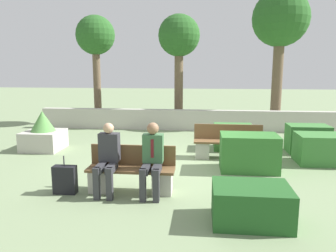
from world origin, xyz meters
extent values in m
plane|color=gray|center=(0.00, 0.00, 0.00)|extent=(60.00, 60.00, 0.00)
cube|color=#B7B2A8|center=(0.00, 4.71, 0.39)|extent=(11.28, 0.30, 0.78)
cube|color=brown|center=(-0.69, -1.77, 0.45)|extent=(1.69, 0.44, 0.05)
cube|color=brown|center=(-0.69, -1.53, 0.67)|extent=(1.69, 0.04, 0.40)
cube|color=#B7B2A8|center=(-1.30, -1.77, 0.21)|extent=(0.36, 0.40, 0.42)
cube|color=#B7B2A8|center=(-0.07, -1.77, 0.21)|extent=(0.36, 0.40, 0.42)
cube|color=brown|center=(1.36, 0.83, 0.45)|extent=(1.82, 0.44, 0.05)
cube|color=brown|center=(1.36, 1.07, 0.67)|extent=(1.82, 0.04, 0.40)
cube|color=#B7B2A8|center=(0.68, 0.83, 0.21)|extent=(0.36, 0.40, 0.42)
cube|color=#B7B2A8|center=(2.04, 0.83, 0.21)|extent=(0.36, 0.40, 0.42)
cube|color=#333338|center=(-0.35, -1.98, 0.54)|extent=(0.14, 0.46, 0.13)
cube|color=#333338|center=(-0.15, -1.98, 0.54)|extent=(0.14, 0.46, 0.13)
cube|color=#333338|center=(-0.37, -2.21, 0.30)|extent=(0.11, 0.11, 0.60)
cube|color=#333338|center=(-0.13, -2.21, 0.30)|extent=(0.11, 0.11, 0.60)
cube|color=#3D6B42|center=(-0.25, -1.74, 0.87)|extent=(0.38, 0.22, 0.54)
sphere|color=#936B4C|center=(-0.25, -1.76, 1.26)|extent=(0.22, 0.22, 0.22)
cube|color=maroon|center=(-0.25, -1.86, 0.89)|extent=(0.06, 0.01, 0.35)
cube|color=#333338|center=(-1.20, -1.98, 0.54)|extent=(0.14, 0.46, 0.13)
cube|color=#333338|center=(-1.00, -1.98, 0.54)|extent=(0.14, 0.46, 0.13)
cube|color=#333338|center=(-1.22, -2.21, 0.30)|extent=(0.11, 0.11, 0.60)
cube|color=#333338|center=(-0.98, -2.21, 0.30)|extent=(0.11, 0.11, 0.60)
cube|color=#333338|center=(-1.10, -1.74, 0.87)|extent=(0.38, 0.22, 0.54)
sphere|color=tan|center=(-1.10, -1.76, 1.24)|extent=(0.20, 0.20, 0.20)
cube|color=#235623|center=(1.43, -2.82, 0.29)|extent=(1.18, 0.86, 0.58)
cube|color=#3D7A38|center=(3.63, 1.70, 0.39)|extent=(1.11, 0.73, 0.79)
cube|color=#3D7A38|center=(3.77, 0.63, 0.37)|extent=(1.45, 0.89, 0.74)
cube|color=#3D7A38|center=(1.57, 1.89, 0.36)|extent=(1.11, 0.87, 0.72)
cube|color=#33702D|center=(1.76, -0.14, 0.42)|extent=(1.31, 0.86, 0.85)
cube|color=#B7B2A8|center=(-3.94, 1.23, 0.28)|extent=(1.06, 1.06, 0.55)
cone|color=#569347|center=(-3.94, 1.23, 0.85)|extent=(0.70, 0.70, 0.59)
cube|color=black|center=(-1.92, -1.99, 0.27)|extent=(0.43, 0.19, 0.54)
cylinder|color=#333338|center=(-1.92, -1.99, 0.64)|extent=(0.02, 0.02, 0.20)
cylinder|color=brown|center=(-3.80, 5.90, 1.63)|extent=(0.31, 0.31, 3.26)
sphere|color=#285B23|center=(-3.80, 5.90, 3.70)|extent=(1.61, 1.61, 1.61)
cylinder|color=brown|center=(-0.32, 5.84, 1.59)|extent=(0.35, 0.35, 3.19)
sphere|color=#285B23|center=(-0.32, 5.84, 3.65)|extent=(1.68, 1.68, 1.68)
cylinder|color=brown|center=(3.65, 6.04, 1.84)|extent=(0.41, 0.41, 3.67)
sphere|color=#285B23|center=(3.65, 6.04, 4.28)|extent=(2.21, 2.21, 2.21)
camera|label=1|loc=(0.66, -7.69, 2.37)|focal=35.00mm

